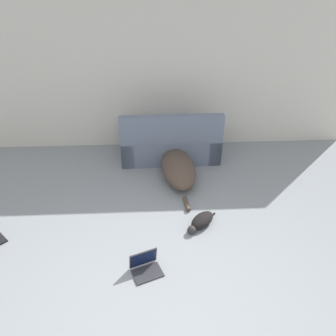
{
  "coord_description": "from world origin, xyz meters",
  "views": [
    {
      "loc": [
        -0.09,
        -1.87,
        2.74
      ],
      "look_at": [
        0.08,
        1.52,
        0.71
      ],
      "focal_mm": 35.0,
      "sensor_mm": 36.0,
      "label": 1
    }
  ],
  "objects": [
    {
      "name": "dog",
      "position": [
        0.27,
        2.44,
        0.18
      ],
      "size": [
        0.6,
        1.62,
        0.37
      ],
      "rotation": [
        0.0,
        0.0,
        1.66
      ],
      "color": "#4C3D33",
      "rests_on": "ground_plane"
    },
    {
      "name": "wall_back",
      "position": [
        0.0,
        3.63,
        1.31
      ],
      "size": [
        6.84,
        0.06,
        2.62
      ],
      "color": "beige",
      "rests_on": "ground_plane"
    },
    {
      "name": "cat",
      "position": [
        0.48,
        1.28,
        0.07
      ],
      "size": [
        0.43,
        0.44,
        0.14
      ],
      "rotation": [
        0.0,
        0.0,
        3.94
      ],
      "color": "black",
      "rests_on": "ground_plane"
    },
    {
      "name": "laptop_open",
      "position": [
        -0.22,
        0.6,
        0.07
      ],
      "size": [
        0.38,
        0.34,
        0.22
      ],
      "rotation": [
        0.0,
        0.0,
        0.37
      ],
      "color": "#2D2D33",
      "rests_on": "ground_plane"
    },
    {
      "name": "ground_plane",
      "position": [
        0.0,
        0.0,
        0.0
      ],
      "size": [
        20.0,
        20.0,
        0.0
      ],
      "primitive_type": "plane",
      "color": "gray"
    },
    {
      "name": "couch",
      "position": [
        0.19,
        3.07,
        0.28
      ],
      "size": [
        1.63,
        0.83,
        0.87
      ],
      "rotation": [
        0.0,
        0.0,
        3.17
      ],
      "color": "slate",
      "rests_on": "ground_plane"
    }
  ]
}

